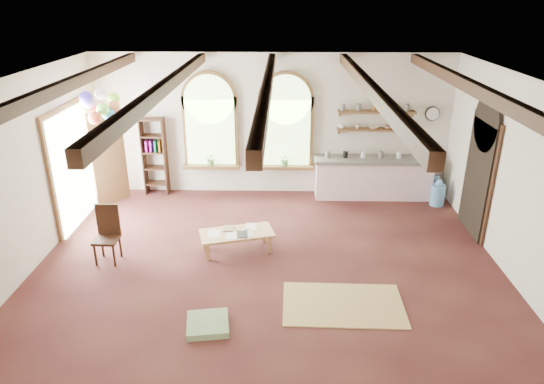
{
  "coord_description": "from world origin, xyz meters",
  "views": [
    {
      "loc": [
        0.24,
        -7.19,
        4.39
      ],
      "look_at": [
        0.06,
        0.6,
        1.17
      ],
      "focal_mm": 32.0,
      "sensor_mm": 36.0,
      "label": 1
    }
  ],
  "objects_px": {
    "coffee_table": "(237,234)",
    "kitchen_counter": "(373,177)",
    "balloon_cluster": "(99,106)",
    "side_chair": "(108,246)"
  },
  "relations": [
    {
      "from": "coffee_table",
      "to": "kitchen_counter",
      "type": "bearing_deg",
      "value": 42.08
    },
    {
      "from": "balloon_cluster",
      "to": "coffee_table",
      "type": "bearing_deg",
      "value": -29.01
    },
    {
      "from": "coffee_table",
      "to": "balloon_cluster",
      "type": "bearing_deg",
      "value": 150.99
    },
    {
      "from": "coffee_table",
      "to": "side_chair",
      "type": "bearing_deg",
      "value": -169.55
    },
    {
      "from": "kitchen_counter",
      "to": "balloon_cluster",
      "type": "bearing_deg",
      "value": -169.51
    },
    {
      "from": "coffee_table",
      "to": "side_chair",
      "type": "distance_m",
      "value": 2.26
    },
    {
      "from": "kitchen_counter",
      "to": "side_chair",
      "type": "distance_m",
      "value": 5.92
    },
    {
      "from": "kitchen_counter",
      "to": "side_chair",
      "type": "height_order",
      "value": "side_chair"
    },
    {
      "from": "kitchen_counter",
      "to": "coffee_table",
      "type": "bearing_deg",
      "value": -137.92
    },
    {
      "from": "coffee_table",
      "to": "balloon_cluster",
      "type": "distance_m",
      "value": 3.77
    }
  ]
}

